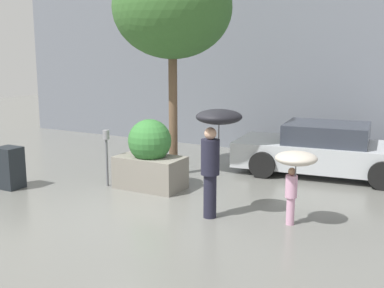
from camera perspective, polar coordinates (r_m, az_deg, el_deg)
The scene contains 9 objects.
ground_plane at distance 8.96m, azimuth -6.67°, elevation -8.16°, with size 40.00×40.00×0.00m, color slate.
building_facade at distance 14.26m, azimuth 8.63°, elevation 11.17°, with size 18.00×0.30×6.00m.
planter_box at distance 10.36m, azimuth -5.01°, elevation -1.56°, with size 1.45×0.93×1.50m.
person_adult at distance 8.36m, azimuth 2.77°, elevation 0.62°, with size 0.81×0.81×1.94m.
person_child at distance 8.18m, azimuth 12.12°, elevation -2.52°, with size 0.70×0.70×1.29m.
parked_car_near at distance 11.96m, azimuth 15.58°, elevation -0.76°, with size 4.42×2.38×1.23m.
street_tree at distance 11.24m, azimuth -2.35°, elevation 15.79°, with size 2.71×2.71×5.04m.
parking_meter at distance 10.60m, azimuth -10.11°, elevation -0.22°, with size 0.14×0.14×1.25m.
newspaper_box at distance 11.09m, azimuth -20.80°, elevation -2.64°, with size 0.50×0.44×0.90m.
Camera 1 is at (4.95, -6.87, 2.93)m, focal length 45.00 mm.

